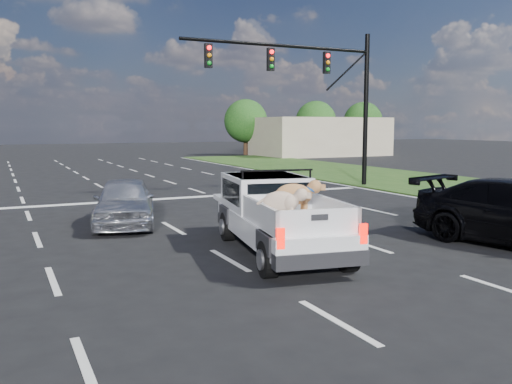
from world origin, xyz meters
The scene contains 10 objects.
ground centered at (0.00, 0.00, 0.00)m, with size 160.00×160.00×0.00m, color black.
road_markings centered at (0.00, 6.56, 0.01)m, with size 17.75×60.00×0.01m.
grass_shoulder_right centered at (13.00, 6.00, 0.03)m, with size 8.00×60.00×0.06m, color #1E4314.
traffic_signal centered at (7.20, 10.50, 4.73)m, with size 9.11×0.31×7.00m.
building_right centered at (22.00, 34.00, 1.80)m, with size 12.00×7.00×3.60m, color tan.
tree_far_d centered at (16.00, 38.00, 3.29)m, with size 4.20×4.20×5.40m.
tree_far_e centered at (24.00, 38.00, 3.29)m, with size 4.20×4.20×5.40m.
tree_far_f centered at (30.00, 38.00, 3.29)m, with size 4.20×4.20×5.40m.
pickup_truck centered at (-0.49, 0.26, 0.87)m, with size 2.61×5.18×1.86m.
silver_sedan centered at (-2.84, 5.04, 0.68)m, with size 1.61×4.00×1.36m, color silver.
Camera 1 is at (-6.06, -10.28, 2.81)m, focal length 38.00 mm.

